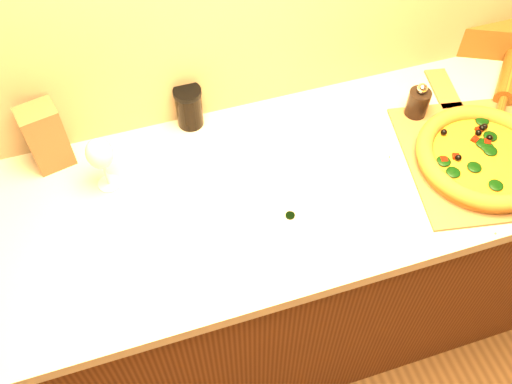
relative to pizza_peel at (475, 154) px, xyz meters
name	(u,v)px	position (x,y,z in m)	size (l,w,h in m)	color
cabinet	(276,268)	(-0.56, 0.07, -0.47)	(2.80, 0.65, 0.86)	#441F0E
countertop	(280,188)	(-0.56, 0.07, -0.02)	(2.84, 0.68, 0.04)	#C1B697
pizza_peel	(475,154)	(0.00, 0.00, 0.00)	(0.47, 0.63, 0.01)	brown
pizza	(484,157)	(0.00, -0.04, 0.03)	(0.37, 0.37, 0.05)	#A57229
bottle_cap	(290,215)	(-0.57, -0.04, 0.00)	(0.03, 0.03, 0.01)	black
pepper_grinder	(418,103)	(-0.09, 0.20, 0.05)	(0.07, 0.07, 0.12)	black
rolling_pin	(511,69)	(0.28, 0.26, 0.03)	(0.31, 0.34, 0.06)	#542C0E
wine_glass	(100,155)	(-1.01, 0.21, 0.12)	(0.07, 0.07, 0.17)	silver
paper_bag	(46,137)	(-1.14, 0.34, 0.10)	(0.10, 0.08, 0.20)	brown
dark_jar	(189,107)	(-0.74, 0.37, 0.06)	(0.08, 0.08, 0.13)	black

